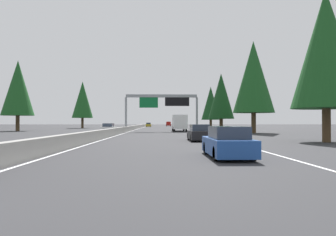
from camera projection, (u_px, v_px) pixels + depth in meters
name	position (u px, v px, depth m)	size (l,w,h in m)	color
ground_plane	(134.00, 130.00, 64.34)	(320.00, 320.00, 0.00)	#2D2D30
median_barrier	(139.00, 126.00, 84.33)	(180.00, 0.56, 0.90)	gray
shoulder_stripe_right	(184.00, 129.00, 74.63)	(160.00, 0.16, 0.01)	silver
shoulder_stripe_median	(138.00, 129.00, 74.34)	(160.00, 0.16, 0.01)	silver
sign_gantry_overhead	(163.00, 102.00, 52.59)	(0.50, 12.68, 6.46)	gray
sedan_distant_b	(227.00, 143.00, 14.36)	(4.40, 1.80, 1.47)	#1E4793
sedan_mid_center	(199.00, 133.00, 27.19)	(4.40, 1.80, 1.47)	black
box_truck_mid_right	(179.00, 122.00, 55.89)	(8.50, 2.40, 2.95)	white
pickup_far_right	(168.00, 124.00, 127.68)	(5.60, 2.00, 1.86)	maroon
sedan_near_right	(149.00, 125.00, 106.26)	(4.40, 1.80, 1.47)	#AD931E
oncoming_near	(109.00, 128.00, 49.86)	(4.40, 1.80, 1.47)	white
conifer_right_foreground	(326.00, 49.00, 25.24)	(5.62, 5.62, 12.78)	#4C3823
conifer_right_near	(253.00, 77.00, 46.26)	(6.20, 6.20, 14.09)	#4C3823
conifer_right_mid	(221.00, 96.00, 53.17)	(4.51, 4.51, 10.25)	#4C3823
conifer_right_far	(211.00, 103.00, 72.53)	(4.47, 4.47, 10.17)	#4C3823
conifer_left_near	(18.00, 88.00, 56.36)	(5.80, 5.80, 13.18)	#4C3823
conifer_left_mid	(83.00, 100.00, 83.40)	(5.67, 5.67, 12.89)	#4C3823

